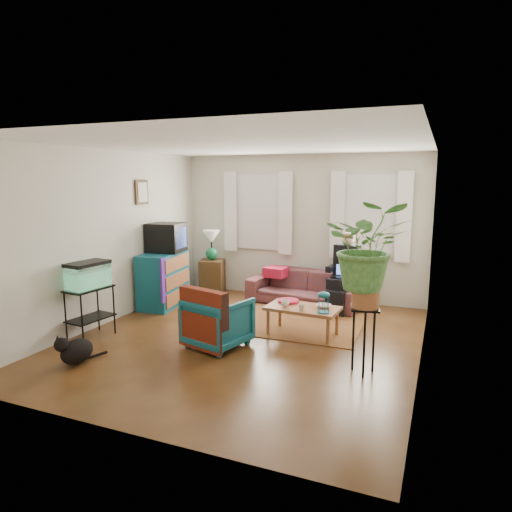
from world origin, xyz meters
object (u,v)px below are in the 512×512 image
at_px(dresser, 164,279).
at_px(armchair, 218,319).
at_px(sofa, 305,282).
at_px(plant_stand, 364,340).
at_px(side_table, 212,276).
at_px(aquarium_stand, 90,313).
at_px(coffee_table, 302,321).

distance_m(dresser, armchair, 2.23).
xyz_separation_m(sofa, plant_stand, (1.43, -2.52, -0.00)).
bearing_deg(armchair, plant_stand, -169.07).
height_order(side_table, aquarium_stand, aquarium_stand).
xyz_separation_m(sofa, dresser, (-2.23, -1.00, 0.08)).
bearing_deg(sofa, dresser, -147.29).
bearing_deg(dresser, aquarium_stand, -97.40).
distance_m(sofa, armchair, 2.43).
bearing_deg(side_table, dresser, -106.68).
bearing_deg(side_table, coffee_table, -36.28).
bearing_deg(sofa, side_table, -175.55).
bearing_deg(side_table, aquarium_stand, -96.87).
xyz_separation_m(sofa, aquarium_stand, (-2.24, -2.77, -0.04)).
height_order(sofa, coffee_table, sofa).
relative_size(sofa, dresser, 1.93).
relative_size(dresser, aquarium_stand, 1.46).
xyz_separation_m(aquarium_stand, plant_stand, (3.66, 0.25, 0.03)).
relative_size(sofa, coffee_table, 1.99).
bearing_deg(coffee_table, sofa, 109.49).
bearing_deg(aquarium_stand, coffee_table, 30.39).
bearing_deg(dresser, armchair, -45.25).
bearing_deg(armchair, aquarium_stand, 27.57).
bearing_deg(plant_stand, side_table, 141.30).
relative_size(sofa, side_table, 3.13).
relative_size(side_table, aquarium_stand, 0.90).
height_order(armchair, plant_stand, plant_stand).
distance_m(dresser, aquarium_stand, 1.77).
distance_m(armchair, coffee_table, 1.23).
distance_m(sofa, aquarium_stand, 3.56).
distance_m(armchair, plant_stand, 1.90).
height_order(sofa, aquarium_stand, sofa).
relative_size(aquarium_stand, coffee_table, 0.71).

